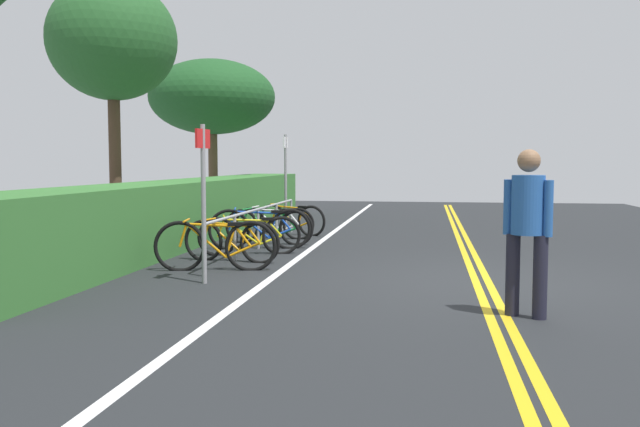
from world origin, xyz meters
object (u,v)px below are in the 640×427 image
at_px(bicycle_0, 215,246).
at_px(sign_post_far, 286,173).
at_px(bicycle_4, 269,227).
at_px(tree_far_right, 212,98).
at_px(bicycle_6, 292,220).
at_px(tree_mid, 112,41).
at_px(bicycle_1, 231,241).
at_px(bicycle_2, 250,236).
at_px(bike_rack, 258,218).
at_px(bicycle_5, 274,223).
at_px(bicycle_3, 260,229).
at_px(pedestrian, 528,221).
at_px(sign_post_near, 203,187).

distance_m(bicycle_0, sign_post_far, 5.75).
distance_m(bicycle_4, tree_far_right, 7.68).
height_order(bicycle_4, bicycle_6, bicycle_4).
relative_size(bicycle_6, tree_far_right, 0.35).
relative_size(bicycle_6, tree_mid, 0.30).
height_order(bicycle_1, bicycle_2, same).
distance_m(bike_rack, bicycle_2, 0.79).
distance_m(bicycle_4, bicycle_5, 0.87).
bearing_deg(bicycle_5, sign_post_far, 4.13).
relative_size(bike_rack, bicycle_3, 3.32).
height_order(bicycle_3, pedestrian, pedestrian).
height_order(bicycle_1, sign_post_near, sign_post_near).
bearing_deg(pedestrian, sign_post_near, 71.21).
distance_m(bicycle_3, bicycle_6, 2.41).
distance_m(bicycle_4, sign_post_far, 2.70).
height_order(pedestrian, sign_post_far, sign_post_far).
distance_m(bicycle_5, sign_post_near, 5.11).
relative_size(bicycle_5, pedestrian, 0.99).
bearing_deg(tree_far_right, pedestrian, -148.98).
xyz_separation_m(bicycle_0, bicycle_2, (1.68, -0.05, -0.04)).
distance_m(sign_post_near, tree_far_right, 11.19).
bearing_deg(bicycle_3, tree_far_right, 24.16).
xyz_separation_m(bicycle_5, tree_far_right, (5.45, 3.06, 3.05)).
relative_size(bicycle_1, tree_mid, 0.31).
relative_size(bicycle_2, tree_far_right, 0.37).
relative_size(bicycle_3, sign_post_far, 0.82).
bearing_deg(sign_post_far, tree_mid, 119.13).
bearing_deg(tree_far_right, bicycle_3, -155.84).
relative_size(bicycle_0, bicycle_1, 1.07).
bearing_deg(tree_mid, bicycle_5, -87.56).
xyz_separation_m(bicycle_0, tree_mid, (3.89, 3.39, 3.62)).
height_order(bicycle_3, bicycle_5, bicycle_3).
distance_m(bicycle_0, bicycle_4, 3.16).
relative_size(bike_rack, bicycle_0, 3.42).
relative_size(bicycle_0, tree_far_right, 0.39).
bearing_deg(bike_rack, bicycle_2, -176.01).
distance_m(bicycle_5, tree_far_right, 6.95).
distance_m(bicycle_5, sign_post_far, 1.92).
bearing_deg(bicycle_2, bicycle_4, 1.22).
bearing_deg(sign_post_near, bicycle_1, 6.24).
bearing_deg(pedestrian, bike_rack, 39.96).
relative_size(bicycle_4, sign_post_far, 0.81).
bearing_deg(bicycle_2, bicycle_3, 1.33).
xyz_separation_m(bike_rack, tree_mid, (1.46, 3.39, 3.43)).
bearing_deg(bicycle_3, bicycle_2, -178.67).
distance_m(bicycle_2, pedestrian, 5.58).
bearing_deg(bicycle_3, bicycle_1, 177.52).
distance_m(bicycle_4, tree_mid, 5.05).
xyz_separation_m(bicycle_2, sign_post_near, (-2.67, -0.12, 0.91)).
height_order(bicycle_0, sign_post_near, sign_post_near).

